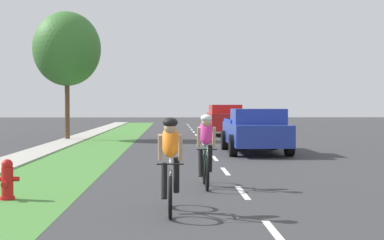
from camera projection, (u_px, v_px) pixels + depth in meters
name	position (u px, v px, depth m)	size (l,w,h in m)	color
ground_plane	(208.00, 150.00, 22.54)	(120.00, 120.00, 0.00)	#38383A
grass_verge	(93.00, 150.00, 22.38)	(2.57, 70.00, 0.01)	#478438
sidewalk_concrete	(43.00, 150.00, 22.31)	(1.29, 70.00, 0.10)	#B2ADA3
lane_markings_center	(203.00, 143.00, 26.53)	(0.12, 54.07, 0.01)	white
fire_hydrant_red	(7.00, 180.00, 10.73)	(0.44, 0.38, 0.76)	red
cyclist_lead	(170.00, 164.00, 9.35)	(0.42, 1.72, 1.58)	black
cyclist_trailing	(206.00, 150.00, 12.30)	(0.42, 1.72, 1.58)	black
pickup_blue	(255.00, 131.00, 21.19)	(2.22, 5.10, 1.64)	#23389E
suv_red	(225.00, 119.00, 33.66)	(2.15, 4.70, 1.79)	red
street_tree_near	(67.00, 49.00, 29.17)	(3.43, 3.43, 6.53)	brown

